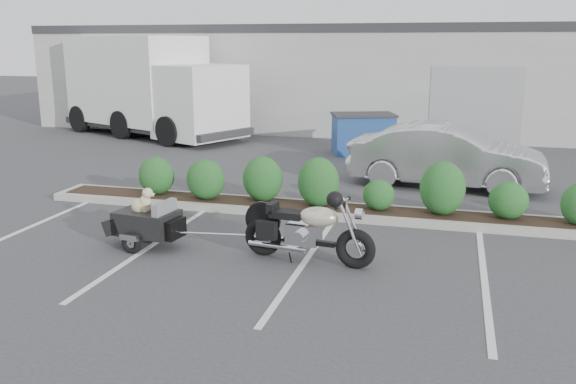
% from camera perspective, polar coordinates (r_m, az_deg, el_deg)
% --- Properties ---
extents(ground, '(90.00, 90.00, 0.00)m').
position_cam_1_polar(ground, '(10.50, -4.06, -4.86)').
color(ground, '#38383A').
rests_on(ground, ground).
extents(planter_kerb, '(12.00, 1.00, 0.15)m').
position_cam_1_polar(planter_kerb, '(12.25, 3.76, -1.74)').
color(planter_kerb, '#9E9E93').
rests_on(planter_kerb, ground).
extents(building, '(26.00, 10.00, 4.00)m').
position_cam_1_polar(building, '(26.62, 8.20, 10.76)').
color(building, '#9EA099').
rests_on(building, ground).
extents(motorcycle, '(2.18, 0.82, 1.25)m').
position_cam_1_polar(motorcycle, '(9.49, 1.80, -3.69)').
color(motorcycle, black).
rests_on(motorcycle, ground).
extents(pet_trailer, '(1.76, 0.99, 1.04)m').
position_cam_1_polar(pet_trailer, '(10.50, -13.11, -2.69)').
color(pet_trailer, black).
rests_on(pet_trailer, ground).
extents(sedan, '(4.66, 2.01, 1.49)m').
position_cam_1_polar(sedan, '(14.89, 14.62, 3.27)').
color(sedan, silver).
rests_on(sedan, ground).
extents(dumpster, '(2.21, 1.85, 1.24)m').
position_cam_1_polar(dumpster, '(19.00, 7.03, 5.46)').
color(dumpster, navy).
rests_on(dumpster, ground).
extents(delivery_truck, '(8.15, 5.48, 3.58)m').
position_cam_1_polar(delivery_truck, '(23.10, -12.69, 9.43)').
color(delivery_truck, silver).
rests_on(delivery_truck, ground).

